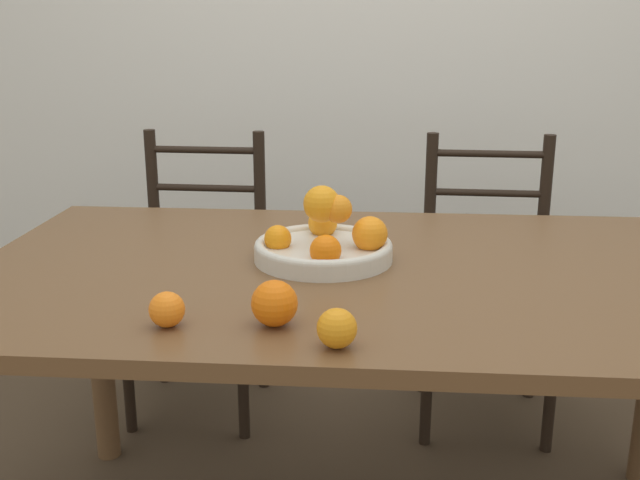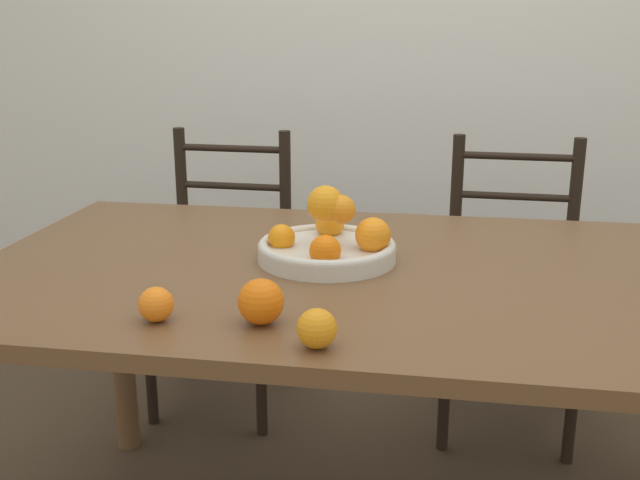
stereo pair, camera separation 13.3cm
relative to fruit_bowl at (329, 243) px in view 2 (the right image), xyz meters
The scene contains 8 objects.
wall_back 1.56m from the fruit_bowl, 86.13° to the left, with size 8.00×0.06×2.60m.
dining_table 0.17m from the fruit_bowl, 23.51° to the right, with size 1.77×1.01×0.78m.
fruit_bowl is the anchor object (origin of this frame).
orange_loose_0 0.39m from the fruit_bowl, 99.09° to the right, with size 0.08×0.08×0.08m.
orange_loose_1 0.47m from the fruit_bowl, 83.42° to the right, with size 0.07×0.07×0.07m.
orange_loose_2 0.48m from the fruit_bowl, 121.71° to the right, with size 0.06×0.06×0.06m.
chair_left 0.95m from the fruit_bowl, 123.09° to the left, with size 0.43×0.41×0.95m.
chair_right 0.95m from the fruit_bowl, 57.27° to the left, with size 0.43×0.41×0.95m.
Camera 2 is at (0.15, -1.56, 1.30)m, focal length 42.00 mm.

